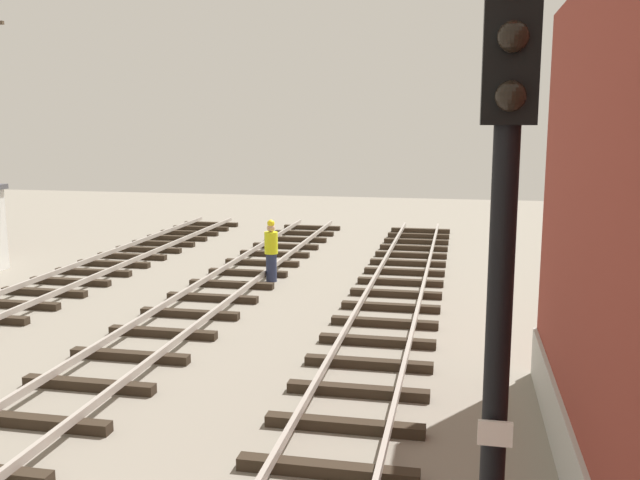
{
  "coord_description": "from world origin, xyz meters",
  "views": [
    {
      "loc": [
        2.77,
        -3.65,
        4.74
      ],
      "look_at": [
        -0.3,
        11.56,
        2.1
      ],
      "focal_mm": 39.24,
      "sensor_mm": 36.0,
      "label": 1
    }
  ],
  "objects": [
    {
      "name": "signal_mast",
      "position": [
        3.06,
        1.2,
        3.63
      ],
      "size": [
        0.36,
        0.4,
        5.82
      ],
      "color": "black",
      "rests_on": "ground"
    },
    {
      "name": "track_worker_foreground",
      "position": [
        -2.71,
        16.09,
        0.93
      ],
      "size": [
        0.4,
        0.4,
        1.87
      ],
      "color": "#262D4C",
      "rests_on": "ground"
    }
  ]
}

